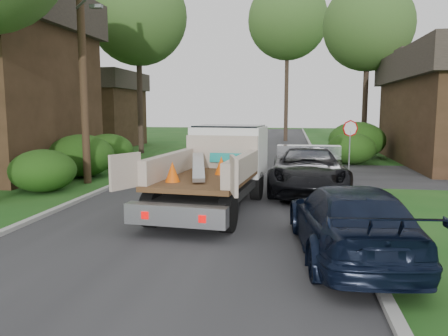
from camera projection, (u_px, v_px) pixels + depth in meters
ground at (193, 219)px, 11.87m from camera, size 120.00×120.00×0.00m
road at (238, 169)px, 21.66m from camera, size 8.00×90.00×0.02m
curb_left at (158, 166)px, 22.28m from camera, size 0.20×90.00×0.12m
curb_right at (322, 170)px, 21.02m from camera, size 0.20×90.00×0.12m
stop_sign at (350, 136)px, 19.64m from camera, size 0.71×0.32×2.48m
utility_pole at (82, 51)px, 16.90m from camera, size 2.42×1.25×10.00m
house_left_far at (90, 108)px, 35.07m from camera, size 7.56×7.56×6.00m
hedge_left_a at (43, 171)px, 15.65m from camera, size 2.34×2.34×1.53m
hedge_left_b at (81, 156)px, 19.10m from camera, size 2.86×2.86×1.87m
hedge_left_c at (108, 150)px, 22.59m from camera, size 2.60×2.60×1.70m
hedge_right_a at (351, 148)px, 23.59m from camera, size 2.60×2.60×1.70m
hedge_right_b at (357, 140)px, 26.39m from camera, size 3.38×3.38×2.21m
tree_left_far at (138, 16)px, 28.47m from camera, size 6.40×6.40×12.20m
tree_right_far at (368, 26)px, 29.17m from camera, size 6.00×6.00×11.50m
tree_left_back at (8, 6)px, 25.55m from camera, size 6.00×6.00×12.00m
tree_center_far at (288, 20)px, 39.47m from camera, size 7.20×7.20×14.60m
flatbed_truck at (220, 162)px, 13.58m from camera, size 3.23×6.61×2.42m
black_pickup at (308, 170)px, 15.67m from camera, size 2.78×5.83×1.61m
navy_suv at (349, 221)px, 8.74m from camera, size 2.52×5.20×1.46m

